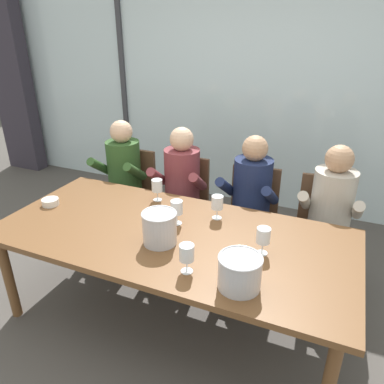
# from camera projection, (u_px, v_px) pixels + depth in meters

# --- Properties ---
(ground) EXTENTS (14.00, 14.00, 0.00)m
(ground) POSITION_uv_depth(u_px,v_px,m) (218.00, 248.00, 3.58)
(ground) COLOR #4C4742
(window_glass_panel) EXTENTS (7.58, 0.03, 2.60)m
(window_glass_panel) POSITION_uv_depth(u_px,v_px,m) (257.00, 94.00, 4.00)
(window_glass_panel) COLOR silver
(window_glass_panel) RESTS_ON ground
(window_mullion_left) EXTENTS (0.06, 0.06, 2.60)m
(window_mullion_left) POSITION_uv_depth(u_px,v_px,m) (124.00, 85.00, 4.59)
(window_mullion_left) COLOR #38383D
(window_mullion_left) RESTS_ON ground
(hillside_vineyard) EXTENTS (13.58, 2.40, 1.97)m
(hillside_vineyard) POSITION_uv_depth(u_px,v_px,m) (304.00, 78.00, 7.48)
(hillside_vineyard) COLOR #568942
(hillside_vineyard) RESTS_ON ground
(curtain_heavy_drape) EXTENTS (0.56, 0.20, 2.60)m
(curtain_heavy_drape) POSITION_uv_depth(u_px,v_px,m) (12.00, 79.00, 5.09)
(curtain_heavy_drape) COLOR #332D38
(curtain_heavy_drape) RESTS_ON ground
(dining_table) EXTENTS (2.38, 1.10, 0.73)m
(dining_table) POSITION_uv_depth(u_px,v_px,m) (171.00, 240.00, 2.46)
(dining_table) COLOR brown
(dining_table) RESTS_ON ground
(chair_near_curtain) EXTENTS (0.44, 0.44, 0.88)m
(chair_near_curtain) POSITION_uv_depth(u_px,v_px,m) (132.00, 187.00, 3.65)
(chair_near_curtain) COLOR brown
(chair_near_curtain) RESTS_ON ground
(chair_left_of_center) EXTENTS (0.44, 0.44, 0.88)m
(chair_left_of_center) POSITION_uv_depth(u_px,v_px,m) (184.00, 197.00, 3.45)
(chair_left_of_center) COLOR brown
(chair_left_of_center) RESTS_ON ground
(chair_center) EXTENTS (0.48, 0.48, 0.88)m
(chair_center) POSITION_uv_depth(u_px,v_px,m) (252.00, 210.00, 3.20)
(chair_center) COLOR brown
(chair_center) RESTS_ON ground
(chair_right_of_center) EXTENTS (0.49, 0.49, 0.88)m
(chair_right_of_center) POSITION_uv_depth(u_px,v_px,m) (323.00, 221.00, 3.02)
(chair_right_of_center) COLOR brown
(chair_right_of_center) RESTS_ON ground
(person_olive_shirt) EXTENTS (0.47, 0.62, 1.20)m
(person_olive_shirt) POSITION_uv_depth(u_px,v_px,m) (120.00, 175.00, 3.48)
(person_olive_shirt) COLOR #2D5123
(person_olive_shirt) RESTS_ON ground
(person_maroon_top) EXTENTS (0.49, 0.63, 1.20)m
(person_maroon_top) POSITION_uv_depth(u_px,v_px,m) (179.00, 186.00, 3.26)
(person_maroon_top) COLOR brown
(person_maroon_top) RESTS_ON ground
(person_navy_polo) EXTENTS (0.48, 0.63, 1.20)m
(person_navy_polo) POSITION_uv_depth(u_px,v_px,m) (249.00, 198.00, 3.03)
(person_navy_polo) COLOR #192347
(person_navy_polo) RESTS_ON ground
(person_beige_jumper) EXTENTS (0.47, 0.62, 1.20)m
(person_beige_jumper) POSITION_uv_depth(u_px,v_px,m) (330.00, 212.00, 2.80)
(person_beige_jumper) COLOR #B7AD9E
(person_beige_jumper) RESTS_ON ground
(ice_bucket_primary) EXTENTS (0.24, 0.24, 0.19)m
(ice_bucket_primary) POSITION_uv_depth(u_px,v_px,m) (240.00, 272.00, 1.90)
(ice_bucket_primary) COLOR #B7B7BC
(ice_bucket_primary) RESTS_ON dining_table
(ice_bucket_secondary) EXTENTS (0.22, 0.22, 0.21)m
(ice_bucket_secondary) POSITION_uv_depth(u_px,v_px,m) (160.00, 227.00, 2.28)
(ice_bucket_secondary) COLOR #B7B7BC
(ice_bucket_secondary) RESTS_ON dining_table
(tasting_bowl) EXTENTS (0.13, 0.13, 0.05)m
(tasting_bowl) POSITION_uv_depth(u_px,v_px,m) (50.00, 202.00, 2.80)
(tasting_bowl) COLOR silver
(tasting_bowl) RESTS_ON dining_table
(wine_glass_by_left_taster) EXTENTS (0.08, 0.08, 0.17)m
(wine_glass_by_left_taster) POSITION_uv_depth(u_px,v_px,m) (177.00, 208.00, 2.50)
(wine_glass_by_left_taster) COLOR silver
(wine_glass_by_left_taster) RESTS_ON dining_table
(wine_glass_near_bucket) EXTENTS (0.08, 0.08, 0.17)m
(wine_glass_near_bucket) POSITION_uv_depth(u_px,v_px,m) (263.00, 237.00, 2.17)
(wine_glass_near_bucket) COLOR silver
(wine_glass_near_bucket) RESTS_ON dining_table
(wine_glass_center_pour) EXTENTS (0.08, 0.08, 0.17)m
(wine_glass_center_pour) POSITION_uv_depth(u_px,v_px,m) (187.00, 254.00, 2.00)
(wine_glass_center_pour) COLOR silver
(wine_glass_center_pour) RESTS_ON dining_table
(wine_glass_by_right_taster) EXTENTS (0.08, 0.08, 0.17)m
(wine_glass_by_right_taster) POSITION_uv_depth(u_px,v_px,m) (157.00, 186.00, 2.84)
(wine_glass_by_right_taster) COLOR silver
(wine_glass_by_right_taster) RESTS_ON dining_table
(wine_glass_spare_empty) EXTENTS (0.08, 0.08, 0.17)m
(wine_glass_spare_empty) POSITION_uv_depth(u_px,v_px,m) (217.00, 203.00, 2.57)
(wine_glass_spare_empty) COLOR silver
(wine_glass_spare_empty) RESTS_ON dining_table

